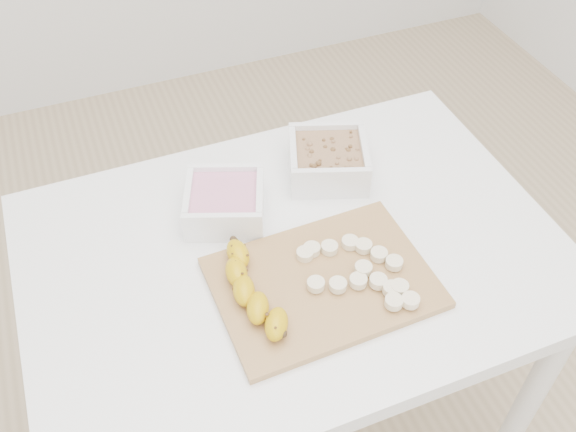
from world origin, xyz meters
name	(u,v)px	position (x,y,z in m)	size (l,w,h in m)	color
ground	(292,430)	(0.00, 0.00, 0.00)	(3.50, 3.50, 0.00)	#C6AD89
table	(294,281)	(0.00, 0.00, 0.65)	(1.00, 0.70, 0.75)	white
bowl_yogurt	(225,202)	(-0.09, 0.13, 0.79)	(0.19, 0.19, 0.07)	white
bowl_granola	(328,159)	(0.14, 0.17, 0.79)	(0.20, 0.20, 0.07)	white
cutting_board	(323,282)	(0.02, -0.10, 0.76)	(0.38, 0.27, 0.01)	#AB854D
banana	(253,291)	(-0.11, -0.09, 0.78)	(0.06, 0.22, 0.04)	#C89A07
banana_slices	(361,270)	(0.08, -0.11, 0.78)	(0.18, 0.20, 0.02)	beige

